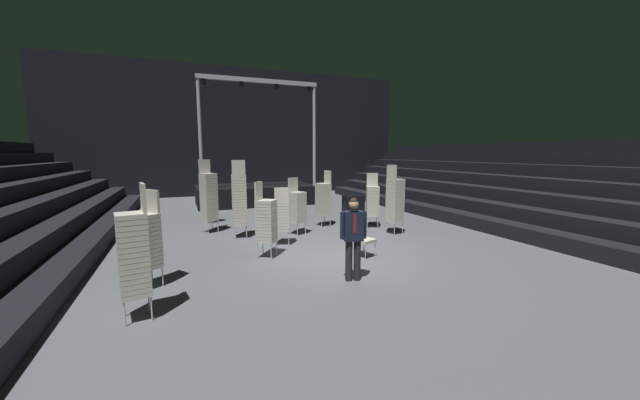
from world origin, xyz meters
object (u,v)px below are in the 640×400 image
chair_stack_mid_centre (372,200)px  equipment_road_case (353,204)px  chair_stack_front_left (239,199)px  chair_stack_aisle_right (134,253)px  man_with_tie (353,234)px  chair_stack_rear_left (266,220)px  chair_stack_aisle_left (209,196)px  chair_stack_mid_left (395,200)px  chair_stack_rear_right (323,198)px  stage_riser (256,192)px  loose_chair_near_man (363,236)px  crew_worker_near_stage (211,199)px  chair_stack_front_right (282,216)px  chair_stack_mid_right (146,240)px  chair_stack_rear_centre (297,206)px

chair_stack_mid_centre → equipment_road_case: size_ratio=2.18×
chair_stack_front_left → chair_stack_aisle_right: bearing=-110.1°
man_with_tie → chair_stack_rear_left: chair_stack_rear_left is taller
chair_stack_front_left → chair_stack_aisle_left: 1.42m
chair_stack_mid_left → chair_stack_rear_right: 2.70m
stage_riser → loose_chair_near_man: (0.62, -10.63, -0.06)m
crew_worker_near_stage → equipment_road_case: size_ratio=1.84×
chair_stack_front_right → chair_stack_mid_right: 4.08m
chair_stack_mid_left → chair_stack_rear_right: chair_stack_mid_left is taller
chair_stack_rear_centre → equipment_road_case: bearing=-165.0°
man_with_tie → loose_chair_near_man: bearing=-111.3°
man_with_tie → equipment_road_case: (4.01, 7.78, -0.64)m
chair_stack_mid_right → chair_stack_mid_centre: same height
chair_stack_mid_left → chair_stack_rear_centre: chair_stack_mid_left is taller
chair_stack_aisle_right → equipment_road_case: 11.39m
chair_stack_front_right → chair_stack_mid_right: (-3.41, -2.22, 0.13)m
chair_stack_front_left → chair_stack_mid_centre: chair_stack_front_left is taller
chair_stack_rear_centre → chair_stack_aisle_right: chair_stack_aisle_right is taller
chair_stack_front_left → crew_worker_near_stage: size_ratio=1.50×
chair_stack_rear_right → loose_chair_near_man: chair_stack_rear_right is taller
man_with_tie → chair_stack_rear_right: 5.63m
man_with_tie → chair_stack_mid_left: (3.27, 3.34, 0.14)m
chair_stack_front_left → chair_stack_aisle_left: same height
loose_chair_near_man → man_with_tie: bearing=34.2°
chair_stack_front_left → chair_stack_rear_centre: size_ratio=1.32×
chair_stack_front_right → equipment_road_case: chair_stack_front_right is taller
chair_stack_rear_right → chair_stack_rear_centre: chair_stack_rear_right is taller
man_with_tie → chair_stack_front_right: (-0.59, 3.43, -0.15)m
chair_stack_mid_left → loose_chair_near_man: (-2.23, -1.88, -0.62)m
chair_stack_rear_centre → chair_stack_front_left: bearing=-33.2°
man_with_tie → loose_chair_near_man: man_with_tie is taller
chair_stack_front_left → chair_stack_rear_centre: bearing=-1.3°
man_with_tie → chair_stack_mid_right: (-4.00, 1.21, -0.02)m
chair_stack_mid_right → chair_stack_aisle_right: bearing=142.8°
chair_stack_front_left → chair_stack_rear_left: (0.30, -2.39, -0.25)m
chair_stack_mid_left → chair_stack_mid_centre: size_ratio=1.17×
loose_chair_near_man → chair_stack_rear_left: bearing=-41.3°
chair_stack_mid_left → chair_stack_front_right: bearing=-103.6°
stage_riser → loose_chair_near_man: bearing=-86.7°
chair_stack_rear_left → crew_worker_near_stage: chair_stack_rear_left is taller
chair_stack_rear_left → chair_stack_aisle_left: size_ratio=0.79×
chair_stack_front_left → chair_stack_front_right: bearing=-45.8°
man_with_tie → chair_stack_mid_left: chair_stack_mid_left is taller
chair_stack_mid_left → chair_stack_aisle_right: 8.15m
chair_stack_mid_centre → chair_stack_aisle_left: 5.74m
chair_stack_rear_left → chair_stack_rear_right: size_ratio=0.96×
chair_stack_rear_right → chair_stack_mid_centre: bearing=-129.3°
chair_stack_aisle_left → equipment_road_case: chair_stack_aisle_left is taller
chair_stack_aisle_right → loose_chair_near_man: (5.09, 1.70, -0.58)m
chair_stack_aisle_left → chair_stack_front_right: bearing=101.2°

